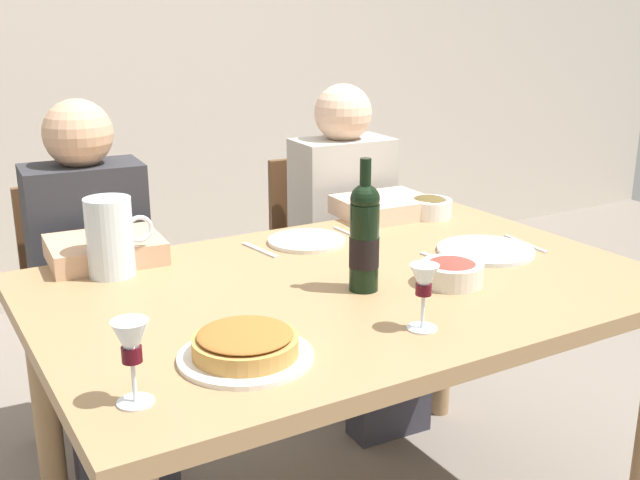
{
  "coord_description": "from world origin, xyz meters",
  "views": [
    {
      "loc": [
        -0.95,
        -1.48,
        1.4
      ],
      "look_at": [
        -0.08,
        0.01,
        0.88
      ],
      "focal_mm": 42.64,
      "sensor_mm": 36.0,
      "label": 1
    }
  ],
  "objects_px": {
    "wine_bottle": "(365,237)",
    "diner_left": "(99,291)",
    "dinner_plate_right_setting": "(487,251)",
    "chair_left": "(87,303)",
    "diner_right": "(358,245)",
    "water_pitcher": "(111,242)",
    "dinner_plate_left_setting": "(307,241)",
    "chair_right": "(326,258)",
    "salad_bowl": "(451,271)",
    "wine_glass_left_diner": "(131,347)",
    "olive_bowl": "(429,206)",
    "wine_glass_right_diner": "(424,284)",
    "baked_tart": "(245,346)",
    "dining_table": "(347,316)"
  },
  "relations": [
    {
      "from": "wine_bottle",
      "to": "diner_left",
      "type": "bearing_deg",
      "value": 123.33
    },
    {
      "from": "dinner_plate_right_setting",
      "to": "diner_left",
      "type": "bearing_deg",
      "value": 145.15
    },
    {
      "from": "chair_left",
      "to": "diner_right",
      "type": "xyz_separation_m",
      "value": [
        0.89,
        -0.24,
        0.12
      ]
    },
    {
      "from": "water_pitcher",
      "to": "chair_left",
      "type": "distance_m",
      "value": 0.63
    },
    {
      "from": "dinner_plate_left_setting",
      "to": "chair_right",
      "type": "bearing_deg",
      "value": 54.33
    },
    {
      "from": "salad_bowl",
      "to": "diner_right",
      "type": "distance_m",
      "value": 0.83
    },
    {
      "from": "wine_glass_left_diner",
      "to": "chair_left",
      "type": "relative_size",
      "value": 0.17
    },
    {
      "from": "olive_bowl",
      "to": "chair_left",
      "type": "height_order",
      "value": "chair_left"
    },
    {
      "from": "salad_bowl",
      "to": "chair_right",
      "type": "xyz_separation_m",
      "value": [
        0.25,
        1.01,
        -0.3
      ]
    },
    {
      "from": "wine_glass_right_diner",
      "to": "wine_glass_left_diner",
      "type": "bearing_deg",
      "value": -179.83
    },
    {
      "from": "baked_tart",
      "to": "wine_glass_left_diner",
      "type": "xyz_separation_m",
      "value": [
        -0.23,
        -0.06,
        0.08
      ]
    },
    {
      "from": "wine_bottle",
      "to": "chair_right",
      "type": "relative_size",
      "value": 0.37
    },
    {
      "from": "diner_right",
      "to": "baked_tart",
      "type": "bearing_deg",
      "value": 49.64
    },
    {
      "from": "dinner_plate_right_setting",
      "to": "diner_right",
      "type": "xyz_separation_m",
      "value": [
        -0.01,
        0.63,
        -0.15
      ]
    },
    {
      "from": "dinner_plate_left_setting",
      "to": "dining_table",
      "type": "bearing_deg",
      "value": -102.1
    },
    {
      "from": "wine_glass_left_diner",
      "to": "diner_right",
      "type": "height_order",
      "value": "diner_right"
    },
    {
      "from": "chair_left",
      "to": "chair_right",
      "type": "bearing_deg",
      "value": -175.82
    },
    {
      "from": "wine_glass_left_diner",
      "to": "dinner_plate_left_setting",
      "type": "distance_m",
      "value": 0.97
    },
    {
      "from": "wine_bottle",
      "to": "wine_glass_right_diner",
      "type": "distance_m",
      "value": 0.26
    },
    {
      "from": "wine_glass_right_diner",
      "to": "water_pitcher",
      "type": "bearing_deg",
      "value": 124.74
    },
    {
      "from": "salad_bowl",
      "to": "chair_right",
      "type": "distance_m",
      "value": 1.08
    },
    {
      "from": "dining_table",
      "to": "dinner_plate_left_setting",
      "type": "bearing_deg",
      "value": 77.9
    },
    {
      "from": "chair_right",
      "to": "diner_right",
      "type": "xyz_separation_m",
      "value": [
        -0.01,
        -0.24,
        0.12
      ]
    },
    {
      "from": "chair_right",
      "to": "olive_bowl",
      "type": "bearing_deg",
      "value": 104.46
    },
    {
      "from": "salad_bowl",
      "to": "olive_bowl",
      "type": "relative_size",
      "value": 1.06
    },
    {
      "from": "salad_bowl",
      "to": "diner_right",
      "type": "xyz_separation_m",
      "value": [
        0.24,
        0.77,
        -0.18
      ]
    },
    {
      "from": "olive_bowl",
      "to": "wine_glass_right_diner",
      "type": "height_order",
      "value": "wine_glass_right_diner"
    },
    {
      "from": "wine_glass_right_diner",
      "to": "chair_left",
      "type": "relative_size",
      "value": 0.16
    },
    {
      "from": "salad_bowl",
      "to": "diner_left",
      "type": "height_order",
      "value": "diner_left"
    },
    {
      "from": "baked_tart",
      "to": "chair_left",
      "type": "height_order",
      "value": "chair_left"
    },
    {
      "from": "salad_bowl",
      "to": "olive_bowl",
      "type": "distance_m",
      "value": 0.63
    },
    {
      "from": "chair_left",
      "to": "water_pitcher",
      "type": "bearing_deg",
      "value": 89.57
    },
    {
      "from": "dining_table",
      "to": "baked_tart",
      "type": "relative_size",
      "value": 5.72
    },
    {
      "from": "wine_glass_left_diner",
      "to": "dinner_plate_right_setting",
      "type": "xyz_separation_m",
      "value": [
        1.09,
        0.33,
        -0.1
      ]
    },
    {
      "from": "dining_table",
      "to": "chair_right",
      "type": "height_order",
      "value": "chair_right"
    },
    {
      "from": "baked_tart",
      "to": "diner_right",
      "type": "distance_m",
      "value": 1.25
    },
    {
      "from": "dining_table",
      "to": "salad_bowl",
      "type": "distance_m",
      "value": 0.28
    },
    {
      "from": "baked_tart",
      "to": "wine_glass_right_diner",
      "type": "bearing_deg",
      "value": -8.71
    },
    {
      "from": "olive_bowl",
      "to": "diner_left",
      "type": "bearing_deg",
      "value": 166.27
    },
    {
      "from": "chair_left",
      "to": "diner_left",
      "type": "distance_m",
      "value": 0.26
    },
    {
      "from": "baked_tart",
      "to": "salad_bowl",
      "type": "height_order",
      "value": "salad_bowl"
    },
    {
      "from": "baked_tart",
      "to": "diner_left",
      "type": "relative_size",
      "value": 0.23
    },
    {
      "from": "olive_bowl",
      "to": "diner_right",
      "type": "xyz_separation_m",
      "value": [
        -0.11,
        0.25,
        -0.18
      ]
    },
    {
      "from": "water_pitcher",
      "to": "dining_table",
      "type": "bearing_deg",
      "value": -34.74
    },
    {
      "from": "dinner_plate_right_setting",
      "to": "diner_right",
      "type": "height_order",
      "value": "diner_right"
    },
    {
      "from": "wine_bottle",
      "to": "chair_left",
      "type": "xyz_separation_m",
      "value": [
        -0.44,
        0.93,
        -0.39
      ]
    },
    {
      "from": "water_pitcher",
      "to": "salad_bowl",
      "type": "bearing_deg",
      "value": -34.83
    },
    {
      "from": "salad_bowl",
      "to": "dinner_plate_left_setting",
      "type": "height_order",
      "value": "salad_bowl"
    },
    {
      "from": "olive_bowl",
      "to": "dinner_plate_left_setting",
      "type": "bearing_deg",
      "value": -173.93
    },
    {
      "from": "salad_bowl",
      "to": "diner_right",
      "type": "relative_size",
      "value": 0.13
    }
  ]
}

